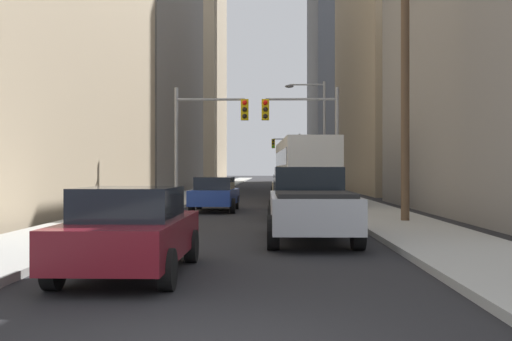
# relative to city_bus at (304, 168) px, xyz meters

# --- Properties ---
(sidewalk_left) EXTENTS (2.87, 160.00, 0.15)m
(sidewalk_left) POSITION_rel_city_bus_xyz_m (-7.39, 23.91, -1.85)
(sidewalk_left) COLOR #9E9E99
(sidewalk_left) RESTS_ON ground
(sidewalk_right) EXTENTS (2.87, 160.00, 0.15)m
(sidewalk_right) POSITION_rel_city_bus_xyz_m (2.39, 23.91, -1.85)
(sidewalk_right) COLOR #9E9E99
(sidewalk_right) RESTS_ON ground
(city_bus) EXTENTS (2.90, 11.58, 3.40)m
(city_bus) POSITION_rel_city_bus_xyz_m (0.00, 0.00, 0.00)
(city_bus) COLOR silver
(city_bus) RESTS_ON ground
(pickup_truck_silver) EXTENTS (2.20, 5.41, 1.90)m
(pickup_truck_silver) POSITION_rel_city_bus_xyz_m (-0.80, -16.45, -1.00)
(pickup_truck_silver) COLOR #B7BABF
(pickup_truck_silver) RESTS_ON ground
(sedan_maroon) EXTENTS (1.95, 4.21, 1.52)m
(sedan_maroon) POSITION_rel_city_bus_xyz_m (-4.23, -21.54, -1.16)
(sedan_maroon) COLOR maroon
(sedan_maroon) RESTS_ON ground
(sedan_black) EXTENTS (1.95, 4.21, 1.52)m
(sedan_black) POSITION_rel_city_bus_xyz_m (-0.90, -9.69, -1.16)
(sedan_black) COLOR black
(sedan_black) RESTS_ON ground
(sedan_blue) EXTENTS (1.96, 4.27, 1.52)m
(sedan_blue) POSITION_rel_city_bus_xyz_m (-4.27, -5.79, -1.16)
(sedan_blue) COLOR navy
(sedan_blue) RESTS_ON ground
(sedan_beige) EXTENTS (1.95, 4.21, 1.52)m
(sedan_beige) POSITION_rel_city_bus_xyz_m (-0.77, 11.45, -1.16)
(sedan_beige) COLOR #C6B793
(sedan_beige) RESTS_ON ground
(traffic_signal_near_left) EXTENTS (3.74, 0.44, 6.00)m
(traffic_signal_near_left) POSITION_rel_city_bus_xyz_m (-4.97, -2.26, 2.11)
(traffic_signal_near_left) COLOR gray
(traffic_signal_near_left) RESTS_ON ground
(traffic_signal_near_right) EXTENTS (3.89, 0.44, 6.00)m
(traffic_signal_near_right) POSITION_rel_city_bus_xyz_m (-0.10, -2.26, 2.12)
(traffic_signal_near_right) COLOR gray
(traffic_signal_near_right) RESTS_ON ground
(traffic_signal_far_right) EXTENTS (3.28, 0.44, 6.00)m
(traffic_signal_far_right) POSITION_rel_city_bus_xyz_m (0.18, 34.51, 2.09)
(traffic_signal_far_right) COLOR gray
(traffic_signal_far_right) RESTS_ON ground
(utility_pole_right) EXTENTS (2.20, 0.28, 10.18)m
(utility_pole_right) POSITION_rel_city_bus_xyz_m (2.68, -12.04, 3.44)
(utility_pole_right) COLOR brown
(utility_pole_right) RESTS_ON ground
(street_lamp_right) EXTENTS (2.60, 0.32, 7.50)m
(street_lamp_right) POSITION_rel_city_bus_xyz_m (1.23, 5.66, 2.63)
(street_lamp_right) COLOR gray
(street_lamp_right) RESTS_ON ground
(building_left_mid_office) EXTENTS (21.59, 27.33, 24.65)m
(building_left_mid_office) POSITION_rel_city_bus_xyz_m (-20.26, 21.22, 10.40)
(building_left_mid_office) COLOR gray
(building_left_mid_office) RESTS_ON ground
(building_right_mid_block) EXTENTS (19.54, 23.83, 20.75)m
(building_right_mid_block) POSITION_rel_city_bus_xyz_m (14.93, 19.11, 8.44)
(building_right_mid_block) COLOR tan
(building_right_mid_block) RESTS_ON ground
(building_right_far_highrise) EXTENTS (19.01, 24.81, 57.99)m
(building_right_far_highrise) POSITION_rel_city_bus_xyz_m (14.54, 63.52, 27.07)
(building_right_far_highrise) COLOR #4C515B
(building_right_far_highrise) RESTS_ON ground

